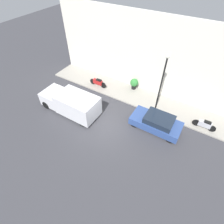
% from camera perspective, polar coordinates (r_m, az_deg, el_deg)
% --- Properties ---
extents(ground_plane, '(60.00, 60.00, 0.00)m').
position_cam_1_polar(ground_plane, '(14.33, -1.77, -4.84)').
color(ground_plane, '#38383D').
extents(sidewalk, '(2.72, 18.03, 0.12)m').
position_cam_1_polar(sidewalk, '(17.29, 6.74, 5.57)').
color(sidewalk, gray).
rests_on(sidewalk, ground_plane).
extents(building_facade, '(0.30, 18.03, 7.12)m').
position_cam_1_polar(building_facade, '(16.59, 10.23, 17.80)').
color(building_facade, silver).
rests_on(building_facade, ground_plane).
extents(parked_car, '(1.83, 3.95, 1.29)m').
position_cam_1_polar(parked_car, '(14.24, 14.34, -3.28)').
color(parked_car, '#2D4784').
rests_on(parked_car, ground_plane).
extents(delivery_van, '(2.09, 5.33, 1.90)m').
position_cam_1_polar(delivery_van, '(15.38, -13.42, 3.08)').
color(delivery_van, silver).
rests_on(delivery_van, ground_plane).
extents(scooter_silver, '(0.30, 1.77, 0.82)m').
position_cam_1_polar(scooter_silver, '(15.56, 28.01, -3.60)').
color(scooter_silver, '#B7B7BF').
rests_on(scooter_silver, sidewalk).
extents(motorcycle_red, '(0.30, 1.91, 0.82)m').
position_cam_1_polar(motorcycle_red, '(18.05, -4.61, 9.65)').
color(motorcycle_red, '#B21E1E').
rests_on(motorcycle_red, sidewalk).
extents(streetlamp, '(0.30, 0.30, 5.25)m').
position_cam_1_polar(streetlamp, '(14.00, 16.08, 10.20)').
color(streetlamp, black).
rests_on(streetlamp, sidewalk).
extents(potted_plant, '(0.79, 0.79, 1.11)m').
position_cam_1_polar(potted_plant, '(17.65, 7.23, 9.31)').
color(potted_plant, black).
rests_on(potted_plant, sidewalk).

